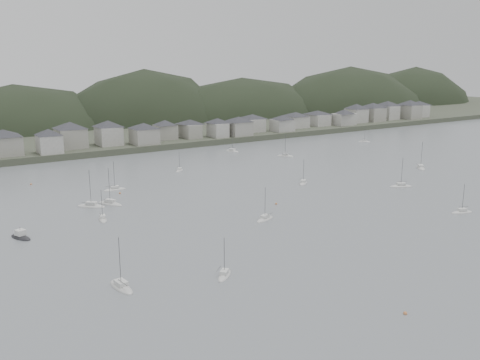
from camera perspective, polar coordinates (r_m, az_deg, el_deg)
ground at (r=115.31m, az=20.96°, el=-10.06°), size 900.00×900.00×0.00m
far_shore_land at (r=369.00m, az=-18.94°, el=5.85°), size 900.00×250.00×3.00m
forested_ridge at (r=347.43m, az=-16.97°, el=3.44°), size 851.55×103.94×102.57m
waterfront_town at (r=282.85m, az=-3.29°, el=5.98°), size 451.48×28.46×12.92m
moored_fleet at (r=148.98m, az=-5.35°, el=-3.92°), size 256.15×177.22×13.12m
motor_launch_far at (r=141.72m, az=-22.96°, el=-5.79°), size 5.22×7.74×3.75m
mooring_buoys at (r=147.75m, az=-0.19°, el=-4.02°), size 92.07×138.32×0.70m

